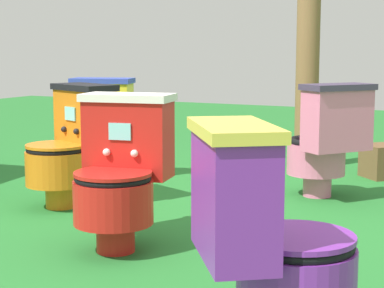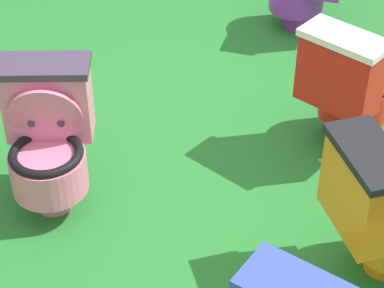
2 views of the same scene
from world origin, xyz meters
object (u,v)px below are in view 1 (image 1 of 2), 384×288
at_px(wooden_post, 308,61).
at_px(toilet_red, 120,171).
at_px(toilet_orange, 70,145).
at_px(toilet_yellow, 108,126).
at_px(toilet_purple, 268,239).
at_px(toilet_pink, 326,140).

bearing_deg(wooden_post, toilet_red, 176.80).
bearing_deg(toilet_orange, toilet_red, 163.31).
bearing_deg(toilet_yellow, toilet_orange, -86.84).
bearing_deg(wooden_post, toilet_purple, -164.57).
height_order(toilet_pink, toilet_purple, same).
bearing_deg(toilet_purple, toilet_yellow, -172.93).
bearing_deg(toilet_yellow, toilet_pink, -18.27).
relative_size(toilet_red, wooden_post, 0.43).
distance_m(toilet_red, toilet_purple, 1.27).
height_order(toilet_orange, toilet_purple, same).
height_order(toilet_red, toilet_pink, same).
xyz_separation_m(toilet_yellow, toilet_purple, (-2.24, -2.09, 0.00)).
distance_m(toilet_orange, toilet_purple, 2.21).
xyz_separation_m(toilet_pink, toilet_yellow, (0.03, 1.65, -0.00)).
height_order(toilet_purple, wooden_post, wooden_post).
xyz_separation_m(toilet_pink, toilet_purple, (-2.21, -0.45, -0.00)).
distance_m(toilet_orange, wooden_post, 2.12).
xyz_separation_m(toilet_orange, wooden_post, (1.87, -0.87, 0.47)).
relative_size(toilet_purple, wooden_post, 0.43).
height_order(toilet_red, toilet_purple, same).
relative_size(toilet_yellow, wooden_post, 0.43).
bearing_deg(toilet_pink, toilet_purple, -131.89).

